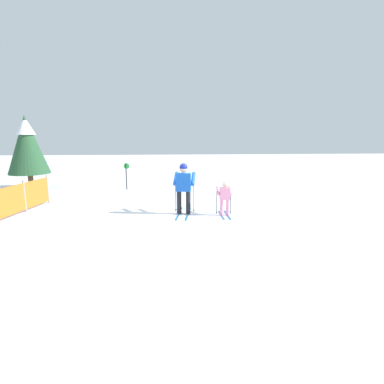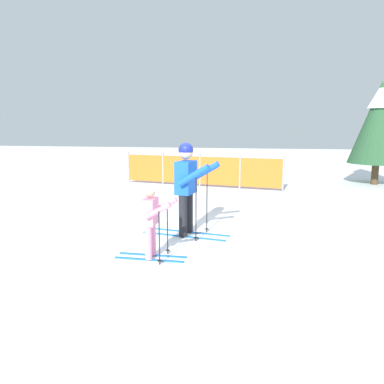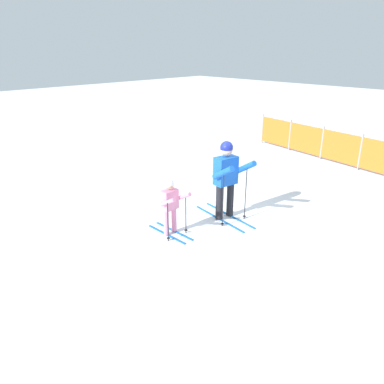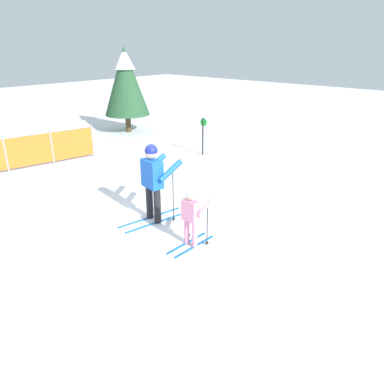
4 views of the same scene
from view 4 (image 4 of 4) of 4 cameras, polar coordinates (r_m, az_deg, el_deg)
ground_plane at (r=8.88m, az=-6.41°, el=-3.96°), size 60.00×60.00×0.00m
skier_adult at (r=8.37m, az=-5.91°, el=2.47°), size 1.74×0.84×1.81m
skier_child at (r=7.39m, az=-0.10°, el=-3.18°), size 1.15×0.57×1.22m
safety_fence at (r=13.13m, az=-26.53°, el=5.13°), size 5.76×1.10×1.16m
conifer_far at (r=17.39m, az=-10.10°, el=16.44°), size 2.00×2.00×3.72m
trail_marker at (r=13.65m, az=1.70°, el=9.14°), size 0.05×0.28×1.35m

